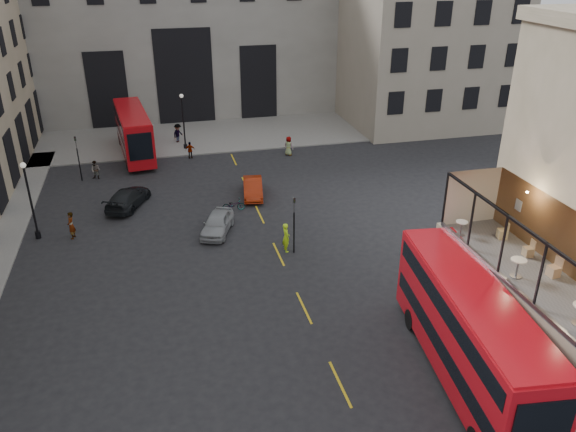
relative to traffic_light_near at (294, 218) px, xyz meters
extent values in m
plane|color=black|center=(1.00, -12.00, -2.42)|extent=(140.00, 140.00, 0.00)
cube|color=black|center=(5.98, -12.00, -0.42)|extent=(0.08, 9.20, 3.00)
cube|color=brown|center=(8.97, -12.00, 3.62)|extent=(0.04, 10.00, 2.90)
cube|color=beige|center=(7.50, -7.00, 3.62)|extent=(3.00, 0.04, 2.90)
cube|color=black|center=(7.50, -12.00, 5.08)|extent=(3.00, 10.00, 0.04)
cube|color=slate|center=(6.00, -12.00, 2.28)|extent=(0.12, 10.00, 0.18)
cube|color=black|center=(6.00, -12.00, 5.03)|extent=(0.12, 10.00, 0.10)
cube|color=beige|center=(8.92, -8.80, 3.78)|extent=(0.04, 0.45, 0.55)
cylinder|color=#FFD899|center=(8.30, -10.00, 5.03)|extent=(0.12, 0.12, 0.05)
cube|color=#C7B195|center=(7.50, -12.00, -0.17)|extent=(3.00, 11.00, 4.50)
cube|color=slate|center=(7.50, -12.00, 2.12)|extent=(3.00, 10.00, 0.10)
cube|color=gray|center=(-4.00, 36.00, 6.58)|extent=(34.00, 10.00, 18.00)
cube|color=black|center=(-4.00, 30.96, 2.58)|extent=(6.00, 0.12, 10.00)
cube|color=black|center=(-12.00, 30.96, 1.58)|extent=(4.00, 0.12, 8.00)
cube|color=black|center=(4.00, 30.96, 1.58)|extent=(4.00, 0.12, 8.00)
cube|color=gray|center=(21.00, 28.00, 7.58)|extent=(16.00, 18.00, 20.00)
cube|color=slate|center=(-5.00, 26.00, -2.36)|extent=(40.00, 12.00, 0.12)
cylinder|color=black|center=(0.00, 0.00, -1.02)|extent=(0.10, 0.10, 2.80)
imported|color=black|center=(0.00, 0.00, 0.88)|extent=(0.16, 0.20, 1.00)
cylinder|color=black|center=(-14.00, 16.00, -1.02)|extent=(0.10, 0.10, 2.80)
imported|color=black|center=(-14.00, 16.00, 0.88)|extent=(0.16, 0.20, 1.00)
cylinder|color=black|center=(-16.00, 6.00, 0.08)|extent=(0.14, 0.14, 5.00)
cylinder|color=black|center=(-16.00, 6.00, -2.17)|extent=(0.36, 0.36, 0.50)
sphere|color=silver|center=(-16.00, 6.00, 2.73)|extent=(0.36, 0.36, 0.36)
cylinder|color=black|center=(-5.00, 22.00, 0.08)|extent=(0.14, 0.14, 5.00)
cylinder|color=black|center=(-5.00, 22.00, -2.17)|extent=(0.36, 0.36, 0.50)
sphere|color=silver|center=(-5.00, 22.00, 2.73)|extent=(0.36, 0.36, 0.36)
cube|color=#B50C16|center=(4.50, -12.83, 0.04)|extent=(3.99, 11.79, 4.10)
cube|color=black|center=(4.50, -12.83, -0.53)|extent=(3.95, 11.17, 0.84)
cube|color=black|center=(4.50, -12.83, 1.31)|extent=(3.95, 11.17, 0.84)
cube|color=#B50C16|center=(4.50, -12.83, 2.12)|extent=(3.85, 11.55, 0.13)
cylinder|color=black|center=(3.76, -9.01, -1.90)|extent=(0.42, 1.08, 1.05)
cylinder|color=black|center=(6.13, -9.30, -1.90)|extent=(0.42, 1.08, 1.05)
cube|color=#A90B11|center=(-9.59, 21.39, -0.16)|extent=(3.53, 10.80, 3.76)
cube|color=black|center=(-9.59, 21.39, -0.69)|extent=(3.51, 10.23, 0.77)
cube|color=black|center=(-9.59, 21.39, 1.00)|extent=(3.51, 10.23, 0.77)
cube|color=#A90B11|center=(-9.59, 21.39, 1.75)|extent=(3.41, 10.58, 0.12)
cylinder|color=black|center=(-11.03, 24.65, -1.94)|extent=(0.37, 0.99, 0.96)
cylinder|color=black|center=(-8.88, 24.88, -1.94)|extent=(0.37, 0.99, 0.96)
cylinder|color=black|center=(-10.27, 17.59, -1.94)|extent=(0.37, 0.99, 0.96)
cylinder|color=black|center=(-8.12, 17.82, -1.94)|extent=(0.37, 0.99, 0.96)
imported|color=gray|center=(-4.31, 3.94, -1.73)|extent=(3.03, 4.39, 1.39)
imported|color=#9C2309|center=(-0.84, 9.43, -1.75)|extent=(2.03, 4.26, 1.35)
imported|color=black|center=(-10.20, 9.75, -1.72)|extent=(3.77, 5.22, 1.41)
imported|color=gray|center=(-2.71, 7.17, -1.99)|extent=(1.69, 0.67, 0.87)
imported|color=#C1FF1A|center=(-0.44, 0.33, -1.46)|extent=(0.52, 0.74, 1.93)
imported|color=gray|center=(-12.83, 16.12, -1.64)|extent=(0.94, 0.85, 1.58)
imported|color=gray|center=(-5.52, 24.03, -1.45)|extent=(1.37, 1.44, 1.96)
imported|color=gray|center=(-4.76, 19.31, -1.64)|extent=(0.94, 0.45, 1.56)
imported|color=gray|center=(4.17, 18.03, -1.54)|extent=(1.01, 1.00, 1.77)
imported|color=gray|center=(-13.76, 5.44, -1.49)|extent=(0.57, 0.76, 1.88)
cylinder|color=silver|center=(6.71, -12.30, 3.00)|extent=(0.68, 0.68, 0.05)
cylinder|color=slate|center=(6.71, -12.30, 2.59)|extent=(0.09, 0.09, 0.79)
cylinder|color=slate|center=(6.71, -12.30, 2.19)|extent=(0.50, 0.50, 0.03)
cylinder|color=silver|center=(6.37, -8.19, 2.88)|extent=(0.58, 0.58, 0.04)
cylinder|color=slate|center=(6.37, -8.19, 2.53)|extent=(0.08, 0.08, 0.68)
cylinder|color=slate|center=(6.37, -8.19, 2.19)|extent=(0.43, 0.43, 0.03)
cube|color=tan|center=(8.28, -12.66, 2.42)|extent=(0.49, 0.49, 0.48)
cube|color=tan|center=(8.48, -12.64, 2.87)|extent=(0.09, 0.45, 0.43)
cube|color=tan|center=(8.32, -10.83, 2.39)|extent=(0.42, 0.42, 0.42)
cube|color=tan|center=(8.49, -10.84, 2.79)|extent=(0.06, 0.40, 0.38)
cube|color=tan|center=(8.16, -9.00, 2.40)|extent=(0.51, 0.51, 0.46)
cube|color=tan|center=(8.35, -9.04, 2.84)|extent=(0.14, 0.43, 0.41)
camera|label=1|loc=(-7.88, -30.04, 15.03)|focal=35.00mm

